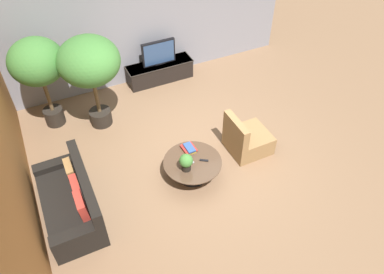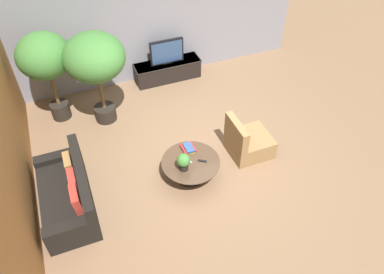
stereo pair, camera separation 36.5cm
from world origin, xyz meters
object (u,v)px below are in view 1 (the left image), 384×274
object	(u,v)px
media_console	(160,71)
potted_palm_corner	(89,64)
potted_plant_tabletop	(186,162)
coffee_table	(193,166)
television	(159,53)
armchair_wicker	(246,140)
couch_by_wall	(72,202)
potted_palm_tall	(38,65)

from	to	relation	value
media_console	potted_palm_corner	bearing A→B (deg)	-151.38
potted_plant_tabletop	coffee_table	bearing A→B (deg)	32.10
television	armchair_wicker	distance (m)	3.16
media_console	couch_by_wall	world-z (taller)	couch_by_wall
armchair_wicker	potted_palm_corner	bearing A→B (deg)	49.38
potted_palm_corner	potted_plant_tabletop	world-z (taller)	potted_palm_corner
potted_plant_tabletop	television	bearing A→B (deg)	76.08
coffee_table	media_console	bearing A→B (deg)	78.71
television	coffee_table	distance (m)	3.32
television	potted_palm_corner	size ratio (longest dim) A/B	0.40
armchair_wicker	potted_palm_tall	distance (m)	4.35
coffee_table	potted_palm_tall	world-z (taller)	potted_palm_tall
coffee_table	potted_plant_tabletop	world-z (taller)	potted_plant_tabletop
television	couch_by_wall	world-z (taller)	television
couch_by_wall	armchair_wicker	distance (m)	3.50
armchair_wicker	potted_palm_tall	size ratio (longest dim) A/B	0.43
media_console	potted_plant_tabletop	distance (m)	3.45
media_console	potted_plant_tabletop	size ratio (longest dim) A/B	4.75
coffee_table	armchair_wicker	size ratio (longest dim) A/B	1.27
coffee_table	couch_by_wall	world-z (taller)	couch_by_wall
potted_palm_tall	potted_plant_tabletop	bearing A→B (deg)	-56.29
armchair_wicker	potted_plant_tabletop	size ratio (longest dim) A/B	2.48
coffee_table	potted_palm_corner	distance (m)	2.81
potted_plant_tabletop	potted_palm_corner	bearing A→B (deg)	112.16
potted_palm_corner	armchair_wicker	bearing A→B (deg)	-40.62
potted_palm_tall	potted_palm_corner	xyz separation A→B (m)	(0.91, -0.45, 0.03)
coffee_table	television	bearing A→B (deg)	78.70
couch_by_wall	potted_palm_corner	distance (m)	2.67
television	armchair_wicker	bearing A→B (deg)	-78.23
television	couch_by_wall	bearing A→B (deg)	-132.76
television	armchair_wicker	world-z (taller)	television
media_console	coffee_table	xyz separation A→B (m)	(-0.64, -3.22, 0.02)
television	coffee_table	xyz separation A→B (m)	(-0.64, -3.22, -0.50)
armchair_wicker	potted_plant_tabletop	distance (m)	1.52
television	potted_palm_tall	size ratio (longest dim) A/B	0.41
potted_palm_tall	potted_palm_corner	world-z (taller)	potted_palm_corner
television	media_console	bearing A→B (deg)	90.00
potted_palm_corner	potted_plant_tabletop	size ratio (longest dim) A/B	5.94
armchair_wicker	media_console	bearing A→B (deg)	11.77
armchair_wicker	potted_palm_corner	xyz separation A→B (m)	(-2.42, 2.08, 1.24)
media_console	television	xyz separation A→B (m)	(-0.00, -0.00, 0.52)
coffee_table	armchair_wicker	distance (m)	1.29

